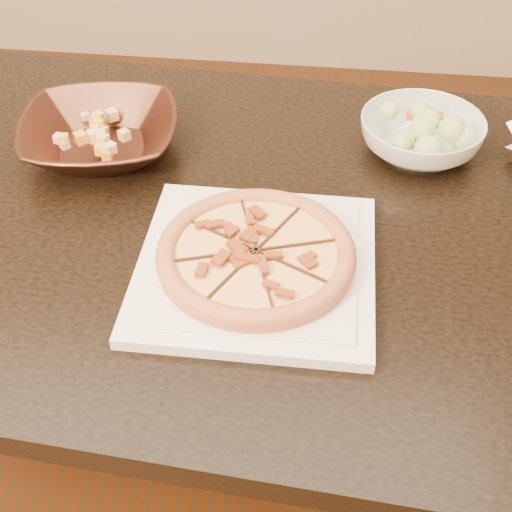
{
  "coord_description": "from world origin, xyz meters",
  "views": [
    {
      "loc": [
        0.37,
        -0.83,
        1.46
      ],
      "look_at": [
        0.28,
        -0.09,
        0.78
      ],
      "focal_mm": 50.0,
      "sensor_mm": 36.0,
      "label": 1
    }
  ],
  "objects_px": {
    "dining_table": "(203,256)",
    "bronze_bowl": "(100,135)",
    "salad_bowl": "(421,136)",
    "pizza": "(256,254)",
    "plate": "(256,266)"
  },
  "relations": [
    {
      "from": "dining_table",
      "to": "pizza",
      "type": "distance_m",
      "value": 0.22
    },
    {
      "from": "dining_table",
      "to": "salad_bowl",
      "type": "bearing_deg",
      "value": 30.15
    },
    {
      "from": "salad_bowl",
      "to": "pizza",
      "type": "bearing_deg",
      "value": -126.21
    },
    {
      "from": "plate",
      "to": "salad_bowl",
      "type": "xyz_separation_m",
      "value": [
        0.25,
        0.34,
        0.02
      ]
    },
    {
      "from": "bronze_bowl",
      "to": "salad_bowl",
      "type": "bearing_deg",
      "value": 6.67
    },
    {
      "from": "dining_table",
      "to": "bronze_bowl",
      "type": "height_order",
      "value": "bronze_bowl"
    },
    {
      "from": "dining_table",
      "to": "plate",
      "type": "bearing_deg",
      "value": -51.41
    },
    {
      "from": "bronze_bowl",
      "to": "salad_bowl",
      "type": "relative_size",
      "value": 1.27
    },
    {
      "from": "dining_table",
      "to": "pizza",
      "type": "height_order",
      "value": "pizza"
    },
    {
      "from": "dining_table",
      "to": "bronze_bowl",
      "type": "xyz_separation_m",
      "value": [
        -0.2,
        0.14,
        0.13
      ]
    },
    {
      "from": "plate",
      "to": "bronze_bowl",
      "type": "bearing_deg",
      "value": 138.18
    },
    {
      "from": "bronze_bowl",
      "to": "plate",
      "type": "bearing_deg",
      "value": -41.82
    },
    {
      "from": "pizza",
      "to": "dining_table",
      "type": "bearing_deg",
      "value": 128.58
    },
    {
      "from": "plate",
      "to": "pizza",
      "type": "xyz_separation_m",
      "value": [
        -0.0,
        0.0,
        0.02
      ]
    },
    {
      "from": "pizza",
      "to": "salad_bowl",
      "type": "relative_size",
      "value": 1.33
    }
  ]
}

